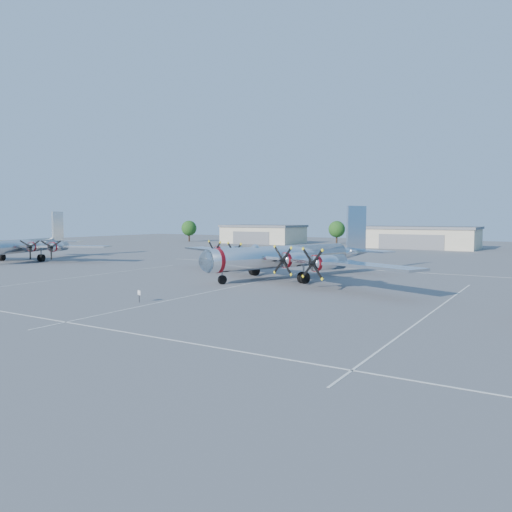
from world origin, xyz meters
The scene contains 9 objects.
ground centered at (0.00, 0.00, 0.00)m, with size 260.00×260.00×0.00m, color #5C5C5E.
parking_lines centered at (0.00, -1.75, 0.01)m, with size 60.00×50.08×0.01m.
hangar_west centered at (-45.00, 81.96, 2.71)m, with size 22.60×14.60×5.40m.
hangar_center centered at (0.00, 81.96, 2.71)m, with size 28.60×14.60×5.40m.
tree_far_west centered at (-70.00, 78.00, 4.22)m, with size 4.80×4.80×6.64m.
tree_west centered at (-25.00, 90.00, 4.22)m, with size 4.80×4.80×6.64m.
main_bomber_b29 centered at (1.50, 9.99, 0.00)m, with size 41.83×28.61×9.25m, color silver, non-canonical shape.
bomber_west centered at (-50.33, 8.49, 0.00)m, with size 33.27×23.55×8.79m, color #B6B8BA, non-canonical shape.
info_placard centered at (-1.63, -12.92, 0.76)m, with size 0.54×0.24×1.08m.
Camera 1 is at (30.71, -45.37, 7.67)m, focal length 35.00 mm.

